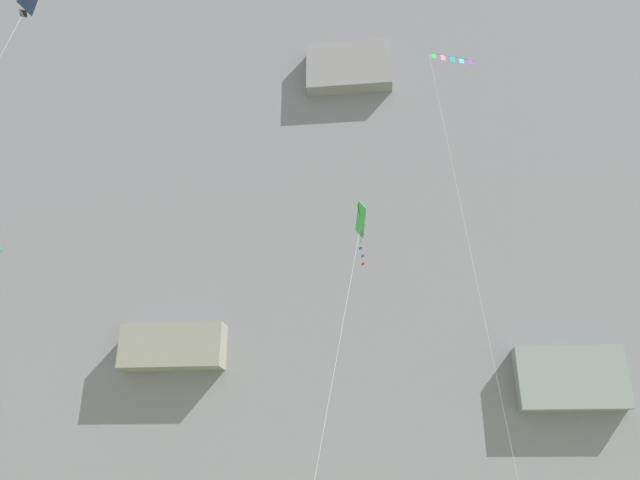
# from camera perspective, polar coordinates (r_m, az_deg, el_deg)

# --- Properties ---
(cliff_face) EXTENTS (180.00, 33.31, 74.28)m
(cliff_face) POSITION_cam_1_polar(r_m,az_deg,el_deg) (82.71, 3.71, 2.66)
(cliff_face) COLOR gray
(cliff_face) RESTS_ON ground
(kite_diamond_far_right) EXTENTS (2.32, 2.77, 12.71)m
(kite_diamond_far_right) POSITION_cam_1_polar(r_m,az_deg,el_deg) (22.84, 3.80, 0.75)
(kite_diamond_far_right) COLOR green
(kite_diamond_far_right) RESTS_ON ground
(kite_delta_mid_center) EXTENTS (2.69, 4.59, 26.13)m
(kite_delta_mid_center) POSITION_cam_1_polar(r_m,az_deg,el_deg) (37.22, -28.01, 18.57)
(kite_delta_mid_center) COLOR navy
(kite_delta_mid_center) RESTS_ON ground
(kite_banner_front_field) EXTENTS (3.89, 4.93, 34.81)m
(kite_banner_front_field) POSITION_cam_1_polar(r_m,az_deg,el_deg) (49.69, 13.02, 14.54)
(kite_banner_front_field) COLOR black
(kite_banner_front_field) RESTS_ON ground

